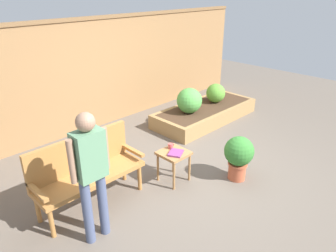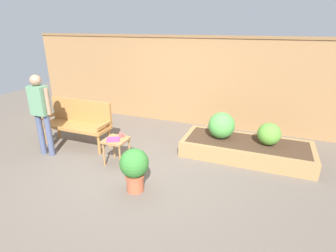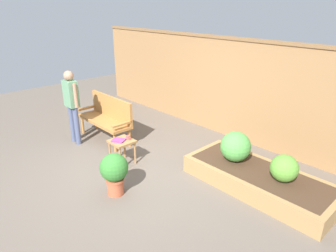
% 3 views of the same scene
% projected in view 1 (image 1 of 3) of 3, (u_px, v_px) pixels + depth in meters
% --- Properties ---
extents(ground_plane, '(14.00, 14.00, 0.00)m').
position_uv_depth(ground_plane, '(192.00, 173.00, 4.96)').
color(ground_plane, '#60564C').
extents(fence_back, '(8.40, 0.14, 2.16)m').
position_uv_depth(fence_back, '(93.00, 74.00, 6.18)').
color(fence_back, olive).
rests_on(fence_back, ground_plane).
extents(garden_bench, '(1.44, 0.48, 0.94)m').
position_uv_depth(garden_bench, '(86.00, 167.00, 4.09)').
color(garden_bench, '#A87038').
rests_on(garden_bench, ground_plane).
extents(side_table, '(0.40, 0.40, 0.48)m').
position_uv_depth(side_table, '(174.00, 157.00, 4.61)').
color(side_table, '#9E7042').
rests_on(side_table, ground_plane).
extents(cup_on_table, '(0.11, 0.08, 0.08)m').
position_uv_depth(cup_on_table, '(171.00, 146.00, 4.66)').
color(cup_on_table, '#CC4C47').
rests_on(cup_on_table, side_table).
extents(book_on_table, '(0.28, 0.27, 0.03)m').
position_uv_depth(book_on_table, '(176.00, 153.00, 4.52)').
color(book_on_table, '#7F3875').
rests_on(book_on_table, side_table).
extents(potted_boxwood, '(0.44, 0.44, 0.69)m').
position_uv_depth(potted_boxwood, '(239.00, 155.00, 4.65)').
color(potted_boxwood, '#B75638').
rests_on(potted_boxwood, ground_plane).
extents(raised_planter_bed, '(2.40, 1.00, 0.30)m').
position_uv_depth(raised_planter_bed, '(205.00, 113.00, 6.84)').
color(raised_planter_bed, '#997547').
rests_on(raised_planter_bed, ground_plane).
extents(shrub_near_bench, '(0.51, 0.51, 0.51)m').
position_uv_depth(shrub_near_bench, '(189.00, 101.00, 6.36)').
color(shrub_near_bench, brown).
rests_on(shrub_near_bench, raised_planter_bed).
extents(shrub_far_corner, '(0.42, 0.42, 0.42)m').
position_uv_depth(shrub_far_corner, '(216.00, 93.00, 6.95)').
color(shrub_far_corner, brown).
rests_on(shrub_far_corner, raised_planter_bed).
extents(person_by_bench, '(0.47, 0.20, 1.56)m').
position_uv_depth(person_by_bench, '(91.00, 168.00, 3.33)').
color(person_by_bench, '#475170').
rests_on(person_by_bench, ground_plane).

